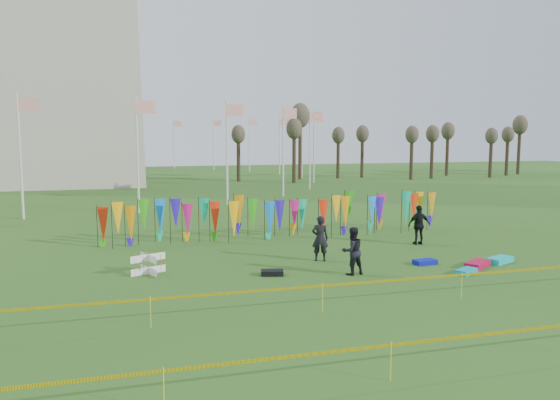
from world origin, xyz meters
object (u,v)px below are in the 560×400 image
object	(u,v)px
person_left	(320,238)
kite_bag_black	(272,273)
person_mid	(352,251)
person_right	(419,225)
kite_bag_red	(477,264)
kite_bag_teal	(500,260)
kite_bag_blue	(425,262)
box_kite	(148,264)
kite_bag_turquoise	(466,271)

from	to	relation	value
person_left	kite_bag_black	world-z (taller)	person_left
person_mid	person_left	bearing A→B (deg)	-89.44
person_right	kite_bag_red	world-z (taller)	person_right
person_right	kite_bag_red	bearing A→B (deg)	92.44
kite_bag_teal	kite_bag_blue	bearing A→B (deg)	169.23
person_mid	person_right	bearing A→B (deg)	-148.83
kite_bag_red	kite_bag_teal	bearing A→B (deg)	17.12
box_kite	kite_bag_blue	world-z (taller)	box_kite
person_right	kite_bag_black	distance (m)	9.40
box_kite	kite_bag_red	xyz separation A→B (m)	(13.02, -2.45, -0.28)
kite_bag_blue	kite_bag_teal	distance (m)	3.27
kite_bag_turquoise	kite_bag_black	bearing A→B (deg)	165.87
kite_bag_black	kite_bag_teal	world-z (taller)	kite_bag_teal
kite_bag_turquoise	kite_bag_teal	xyz separation A→B (m)	(2.50, 1.25, 0.02)
person_mid	kite_bag_teal	bearing A→B (deg)	172.64
kite_bag_turquoise	kite_bag_red	distance (m)	1.36
kite_bag_red	kite_bag_teal	world-z (taller)	kite_bag_red
person_mid	kite_bag_turquoise	size ratio (longest dim) A/B	1.89
kite_bag_teal	person_left	bearing A→B (deg)	161.59
kite_bag_turquoise	kite_bag_blue	size ratio (longest dim) A/B	1.03
person_right	kite_bag_turquoise	size ratio (longest dim) A/B	1.99
person_mid	kite_bag_teal	distance (m)	6.88
kite_bag_blue	kite_bag_turquoise	bearing A→B (deg)	-69.06
person_left	kite_bag_blue	xyz separation A→B (m)	(4.02, -1.80, -0.88)
kite_bag_turquoise	kite_bag_black	size ratio (longest dim) A/B	1.14
person_mid	kite_bag_black	bearing A→B (deg)	-22.05
kite_bag_red	kite_bag_turquoise	bearing A→B (deg)	-143.23
kite_bag_blue	kite_bag_red	world-z (taller)	kite_bag_red
box_kite	kite_bag_black	bearing A→B (deg)	-17.10
kite_bag_blue	box_kite	bearing A→B (deg)	172.88
person_left	kite_bag_blue	bearing A→B (deg)	173.10
box_kite	person_mid	size ratio (longest dim) A/B	0.44
kite_bag_turquoise	kite_bag_blue	xyz separation A→B (m)	(-0.71, 1.86, 0.00)
kite_bag_turquoise	kite_bag_black	distance (m)	7.57
person_mid	kite_bag_black	world-z (taller)	person_mid
person_mid	person_right	distance (m)	7.17
kite_bag_turquoise	kite_bag_red	world-z (taller)	kite_bag_red
box_kite	kite_bag_red	world-z (taller)	box_kite
kite_bag_black	person_left	bearing A→B (deg)	34.67
kite_bag_red	box_kite	bearing A→B (deg)	169.36
kite_bag_black	kite_bag_teal	size ratio (longest dim) A/B	0.69
box_kite	person_mid	xyz separation A→B (m)	(7.60, -2.14, 0.52)
person_right	kite_bag_red	distance (m)	4.95
kite_bag_teal	kite_bag_turquoise	bearing A→B (deg)	-153.46
box_kite	person_right	bearing A→B (deg)	10.49
box_kite	person_left	world-z (taller)	person_left
kite_bag_blue	kite_bag_black	distance (m)	6.63
person_left	person_mid	bearing A→B (deg)	116.17
kite_bag_red	kite_bag_blue	bearing A→B (deg)	149.87
kite_bag_turquoise	person_mid	bearing A→B (deg)	165.52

